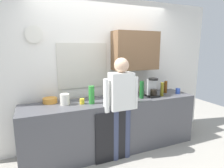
% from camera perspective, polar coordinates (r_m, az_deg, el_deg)
% --- Properties ---
extents(ground_plane, '(8.00, 8.00, 0.00)m').
position_cam_1_polar(ground_plane, '(3.25, 2.64, -21.44)').
color(ground_plane, '#9E998E').
extents(kitchen_counter, '(2.94, 0.64, 0.89)m').
position_cam_1_polar(kitchen_counter, '(3.28, 0.39, -12.29)').
color(kitchen_counter, '#4C4C51').
rests_on(kitchen_counter, ground_plane).
extents(dishwasher_panel, '(0.56, 0.02, 0.80)m').
position_cam_1_polar(dishwasher_panel, '(2.97, 0.30, -15.85)').
color(dishwasher_panel, black).
rests_on(dishwasher_panel, ground_plane).
extents(back_wall_assembly, '(4.54, 0.42, 2.60)m').
position_cam_1_polar(back_wall_assembly, '(3.43, -1.35, 4.53)').
color(back_wall_assembly, white).
rests_on(back_wall_assembly, ground_plane).
extents(coffee_maker, '(0.20, 0.20, 0.33)m').
position_cam_1_polar(coffee_maker, '(3.39, 12.07, -1.28)').
color(coffee_maker, black).
rests_on(coffee_maker, kitchen_counter).
extents(bottle_clear_soda, '(0.09, 0.09, 0.28)m').
position_cam_1_polar(bottle_clear_soda, '(2.90, -6.26, -3.31)').
color(bottle_clear_soda, '#2D8C33').
rests_on(bottle_clear_soda, kitchen_counter).
extents(bottle_dark_sauce, '(0.06, 0.06, 0.18)m').
position_cam_1_polar(bottle_dark_sauce, '(3.02, -0.44, -3.63)').
color(bottle_dark_sauce, black).
rests_on(bottle_dark_sauce, kitchen_counter).
extents(bottle_green_wine, '(0.07, 0.07, 0.30)m').
position_cam_1_polar(bottle_green_wine, '(3.23, 9.05, -1.72)').
color(bottle_green_wine, '#195923').
rests_on(bottle_green_wine, kitchen_counter).
extents(bottle_amber_beer, '(0.06, 0.06, 0.23)m').
position_cam_1_polar(bottle_amber_beer, '(3.73, 16.03, -0.85)').
color(bottle_amber_beer, brown).
rests_on(bottle_amber_beer, kitchen_counter).
extents(bottle_olive_oil, '(0.06, 0.06, 0.25)m').
position_cam_1_polar(bottle_olive_oil, '(3.45, 15.03, -1.55)').
color(bottle_olive_oil, olive).
rests_on(bottle_olive_oil, kitchen_counter).
extents(cup_blue_mug, '(0.08, 0.08, 0.10)m').
position_cam_1_polar(cup_blue_mug, '(3.75, 19.44, -2.02)').
color(cup_blue_mug, '#3351B2').
rests_on(cup_blue_mug, kitchen_counter).
extents(cup_yellow_cup, '(0.07, 0.07, 0.08)m').
position_cam_1_polar(cup_yellow_cup, '(2.92, -9.12, -5.23)').
color(cup_yellow_cup, yellow).
rests_on(cup_yellow_cup, kitchen_counter).
extents(mixing_bowl, '(0.22, 0.22, 0.08)m').
position_cam_1_polar(mixing_bowl, '(3.10, -18.37, -4.78)').
color(mixing_bowl, orange).
rests_on(mixing_bowl, kitchen_counter).
extents(potted_plant, '(0.15, 0.15, 0.23)m').
position_cam_1_polar(potted_plant, '(3.35, 2.16, -1.43)').
color(potted_plant, '#9E5638').
rests_on(potted_plant, kitchen_counter).
extents(dish_soap, '(0.06, 0.06, 0.18)m').
position_cam_1_polar(dish_soap, '(3.55, 8.77, -1.74)').
color(dish_soap, yellow).
rests_on(dish_soap, kitchen_counter).
extents(storage_canister, '(0.14, 0.14, 0.17)m').
position_cam_1_polar(storage_canister, '(2.92, -14.19, -4.59)').
color(storage_canister, silver).
rests_on(storage_canister, kitchen_counter).
extents(person_at_sink, '(0.57, 0.22, 1.60)m').
position_cam_1_polar(person_at_sink, '(2.85, 2.81, -5.14)').
color(person_at_sink, '#3F4766').
rests_on(person_at_sink, ground_plane).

